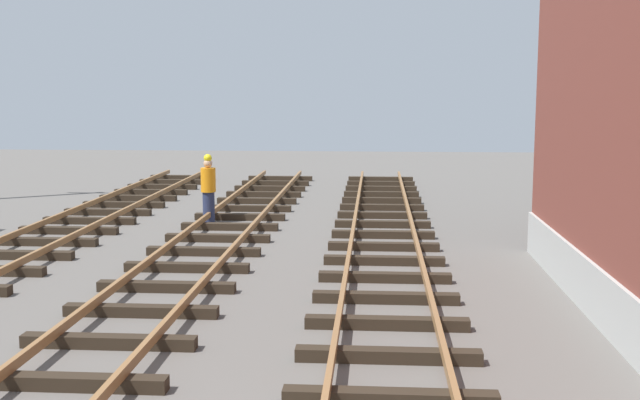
{
  "coord_description": "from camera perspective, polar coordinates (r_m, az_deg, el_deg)",
  "views": [
    {
      "loc": [
        0.38,
        -5.1,
        3.66
      ],
      "look_at": [
        -0.6,
        8.82,
        1.66
      ],
      "focal_mm": 44.45,
      "sensor_mm": 36.0,
      "label": 1
    }
  ],
  "objects": [
    {
      "name": "track_worker_foreground",
      "position": [
        21.53,
        -8.04,
        0.8
      ],
      "size": [
        0.4,
        0.4,
        1.87
      ],
      "color": "#262D4C",
      "rests_on": "ground"
    }
  ]
}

